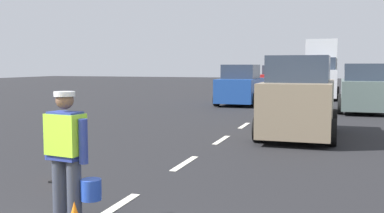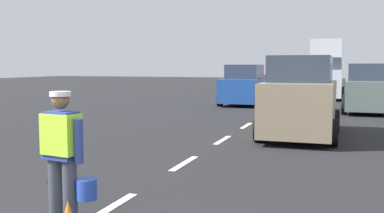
{
  "view_description": "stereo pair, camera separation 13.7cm",
  "coord_description": "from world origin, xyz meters",
  "px_view_note": "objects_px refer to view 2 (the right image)",
  "views": [
    {
      "loc": [
        2.92,
        -2.71,
        1.99
      ],
      "look_at": [
        -0.08,
        6.43,
        1.1
      ],
      "focal_mm": 41.7,
      "sensor_mm": 36.0,
      "label": 1
    },
    {
      "loc": [
        3.05,
        -2.67,
        1.99
      ],
      "look_at": [
        -0.08,
        6.43,
        1.1
      ],
      "focal_mm": 41.7,
      "sensor_mm": 36.0,
      "label": 2
    }
  ],
  "objects_px": {
    "car_oncoming_third": "(279,79)",
    "road_worker": "(64,150)",
    "car_oncoming_second": "(244,86)",
    "car_parked_far": "(367,90)",
    "delivery_truck": "(326,72)",
    "car_outgoing_ahead": "(301,100)",
    "traffic_cone_far": "(62,164)"
  },
  "relations": [
    {
      "from": "car_parked_far",
      "to": "car_oncoming_third",
      "type": "bearing_deg",
      "value": 111.1
    },
    {
      "from": "car_oncoming_third",
      "to": "road_worker",
      "type": "bearing_deg",
      "value": -86.86
    },
    {
      "from": "car_outgoing_ahead",
      "to": "car_parked_far",
      "type": "height_order",
      "value": "car_outgoing_ahead"
    },
    {
      "from": "car_oncoming_third",
      "to": "car_oncoming_second",
      "type": "xyz_separation_m",
      "value": [
        0.16,
        -13.36,
        0.01
      ]
    },
    {
      "from": "road_worker",
      "to": "car_oncoming_third",
      "type": "bearing_deg",
      "value": 93.14
    },
    {
      "from": "car_oncoming_third",
      "to": "car_parked_far",
      "type": "relative_size",
      "value": 1.0
    },
    {
      "from": "delivery_truck",
      "to": "car_outgoing_ahead",
      "type": "bearing_deg",
      "value": -90.06
    },
    {
      "from": "road_worker",
      "to": "delivery_truck",
      "type": "xyz_separation_m",
      "value": [
        2.16,
        23.28,
        0.68
      ]
    },
    {
      "from": "traffic_cone_far",
      "to": "delivery_truck",
      "type": "relative_size",
      "value": 0.13
    },
    {
      "from": "delivery_truck",
      "to": "car_oncoming_second",
      "type": "relative_size",
      "value": 1.2
    },
    {
      "from": "road_worker",
      "to": "delivery_truck",
      "type": "distance_m",
      "value": 23.39
    },
    {
      "from": "road_worker",
      "to": "car_oncoming_third",
      "type": "distance_m",
      "value": 30.88
    },
    {
      "from": "car_oncoming_second",
      "to": "delivery_truck",
      "type": "bearing_deg",
      "value": 57.5
    },
    {
      "from": "traffic_cone_far",
      "to": "car_parked_far",
      "type": "height_order",
      "value": "car_parked_far"
    },
    {
      "from": "road_worker",
      "to": "traffic_cone_far",
      "type": "relative_size",
      "value": 2.74
    },
    {
      "from": "road_worker",
      "to": "car_oncoming_third",
      "type": "xyz_separation_m",
      "value": [
        -1.69,
        30.84,
        -0.0
      ]
    },
    {
      "from": "traffic_cone_far",
      "to": "car_outgoing_ahead",
      "type": "distance_m",
      "value": 7.14
    },
    {
      "from": "car_oncoming_third",
      "to": "car_parked_far",
      "type": "height_order",
      "value": "car_parked_far"
    },
    {
      "from": "car_parked_far",
      "to": "car_oncoming_second",
      "type": "xyz_separation_m",
      "value": [
        -5.71,
        1.84,
        -0.02
      ]
    },
    {
      "from": "car_oncoming_third",
      "to": "car_parked_far",
      "type": "bearing_deg",
      "value": -68.9
    },
    {
      "from": "traffic_cone_far",
      "to": "car_oncoming_second",
      "type": "xyz_separation_m",
      "value": [
        -0.25,
        15.73,
        0.64
      ]
    },
    {
      "from": "car_parked_far",
      "to": "delivery_truck",
      "type": "bearing_deg",
      "value": 104.74
    },
    {
      "from": "car_oncoming_second",
      "to": "car_outgoing_ahead",
      "type": "bearing_deg",
      "value": -68.84
    },
    {
      "from": "delivery_truck",
      "to": "car_parked_far",
      "type": "distance_m",
      "value": 7.93
    },
    {
      "from": "delivery_truck",
      "to": "road_worker",
      "type": "bearing_deg",
      "value": -95.31
    },
    {
      "from": "traffic_cone_far",
      "to": "car_oncoming_second",
      "type": "bearing_deg",
      "value": 90.92
    },
    {
      "from": "car_outgoing_ahead",
      "to": "delivery_truck",
      "type": "bearing_deg",
      "value": 89.94
    },
    {
      "from": "road_worker",
      "to": "traffic_cone_far",
      "type": "height_order",
      "value": "road_worker"
    },
    {
      "from": "car_oncoming_second",
      "to": "road_worker",
      "type": "bearing_deg",
      "value": -84.99
    },
    {
      "from": "car_oncoming_second",
      "to": "car_oncoming_third",
      "type": "bearing_deg",
      "value": 90.68
    },
    {
      "from": "car_oncoming_third",
      "to": "car_outgoing_ahead",
      "type": "bearing_deg",
      "value": -80.47
    },
    {
      "from": "car_parked_far",
      "to": "road_worker",
      "type": "bearing_deg",
      "value": -104.95
    }
  ]
}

